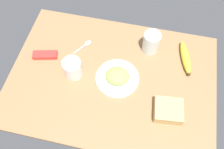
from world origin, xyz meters
TOP-DOWN VIEW (x-y plane):
  - tabletop at (0.00, 0.00)cm, footprint 90.00×64.00cm
  - plate_of_food at (-2.38, -0.28)cm, footprint 18.84×18.84cm
  - coffee_mug_black at (16.98, 1.38)cm, footprint 9.86×8.85cm
  - sandwich_main at (-25.36, 10.69)cm, footprint 12.13×11.13cm
  - glass_of_milk at (-13.98, -18.93)cm, footprint 7.57×7.57cm
  - banana at (-30.47, -16.53)cm, footprint 7.77×18.32cm
  - spoon at (16.30, -14.22)cm, footprint 7.44×9.76cm
  - snack_bar at (32.52, -4.47)cm, footprint 11.70×6.50cm

SIDE VIEW (x-z plane):
  - tabletop at x=0.00cm, z-range 0.00..2.00cm
  - spoon at x=16.30cm, z-range 1.98..2.78cm
  - snack_bar at x=32.52cm, z-range 2.00..4.00cm
  - plate_of_food at x=-2.38cm, z-range 1.06..6.12cm
  - banana at x=-30.47cm, z-range 2.00..5.41cm
  - sandwich_main at x=-25.36cm, z-range 2.00..6.40cm
  - coffee_mug_black at x=16.98cm, z-range 2.14..10.95cm
  - glass_of_milk at x=-13.98cm, z-range 1.45..11.81cm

